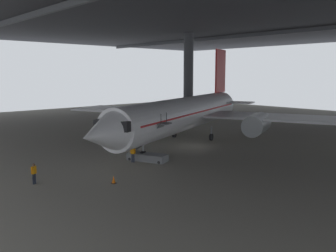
{
  "coord_description": "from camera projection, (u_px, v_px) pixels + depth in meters",
  "views": [
    {
      "loc": [
        30.18,
        -30.83,
        8.55
      ],
      "look_at": [
        0.02,
        -3.1,
        2.68
      ],
      "focal_mm": 39.11,
      "sensor_mm": 36.0,
      "label": 1
    }
  ],
  "objects": [
    {
      "name": "hangar_structure",
      "position": [
        257.0,
        13.0,
        50.73
      ],
      "size": [
        121.0,
        99.0,
        17.58
      ],
      "color": "#4C4F54",
      "rests_on": "ground_plane"
    },
    {
      "name": "airplane_main",
      "position": [
        186.0,
        114.0,
        45.76
      ],
      "size": [
        37.96,
        38.1,
        12.27
      ],
      "color": "white",
      "rests_on": "ground_plane"
    },
    {
      "name": "crew_worker_by_stairs",
      "position": [
        133.0,
        153.0,
        35.4
      ],
      "size": [
        0.49,
        0.37,
        1.7
      ],
      "color": "#232838",
      "rests_on": "ground_plane"
    },
    {
      "name": "crew_worker_near_nose",
      "position": [
        34.0,
        172.0,
        28.46
      ],
      "size": [
        0.34,
        0.51,
        1.64
      ],
      "color": "#232838",
      "rests_on": "ground_plane"
    },
    {
      "name": "traffic_cone_orange",
      "position": [
        114.0,
        180.0,
        28.73
      ],
      "size": [
        0.36,
        0.36,
        0.6
      ],
      "color": "black",
      "rests_on": "ground_plane"
    },
    {
      "name": "boarding_stairs",
      "position": [
        148.0,
        153.0,
        36.14
      ],
      "size": [
        4.58,
        2.9,
        4.83
      ],
      "color": "slate",
      "rests_on": "ground_plane"
    },
    {
      "name": "ground_plane",
      "position": [
        187.0,
        146.0,
        43.86
      ],
      "size": [
        110.0,
        110.0,
        0.0
      ],
      "primitive_type": "plane",
      "color": "gray"
    }
  ]
}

